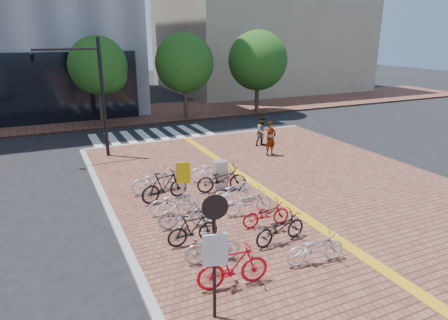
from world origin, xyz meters
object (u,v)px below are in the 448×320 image
bike_4 (174,202)px  yellow_sign (183,177)px  bike_5 (165,186)px  bike_11 (234,191)px  pedestrian_b (262,131)px  bike_3 (184,213)px  traffic_light_pole (72,77)px  bike_1 (213,247)px  bike_9 (266,214)px  bike_13 (211,170)px  bike_7 (315,248)px  pedestrian_a (271,139)px  bike_0 (233,266)px  bike_12 (222,179)px  bike_10 (248,202)px  utility_box (220,175)px  bike_2 (193,229)px  notice_sign (215,243)px  bike_8 (280,228)px  bike_6 (155,180)px

bike_4 → yellow_sign: size_ratio=1.00×
bike_5 → bike_11: bike_5 is taller
pedestrian_b → bike_3: bearing=-140.3°
traffic_light_pole → bike_1: bearing=-79.0°
bike_9 → bike_13: bike_13 is taller
bike_7 → pedestrian_a: (4.21, 9.30, 0.43)m
bike_0 → bike_12: (2.37, 5.84, -0.04)m
bike_10 → utility_box: size_ratio=1.50×
bike_0 → bike_2: 2.41m
bike_0 → notice_sign: size_ratio=0.63×
bike_0 → notice_sign: (-0.87, -0.90, 1.31)m
bike_8 → bike_3: bearing=40.0°
bike_6 → bike_13: 2.56m
bike_13 → traffic_light_pole: 8.22m
bike_0 → bike_6: (-0.07, 6.87, -0.05)m
bike_6 → utility_box: size_ratio=1.65×
notice_sign → bike_13: bearing=67.4°
bike_2 → bike_4: (0.15, 2.21, -0.01)m
bike_5 → bike_9: size_ratio=1.17×
bike_4 → bike_5: (0.05, 1.31, 0.11)m
bike_0 → bike_6: 6.87m
bike_3 → bike_8: bearing=-123.0°
bike_9 → bike_7: bearing=-172.6°
bike_1 → bike_13: bearing=-14.3°
bike_0 → pedestrian_a: (6.73, 9.31, 0.33)m
bike_8 → bike_11: size_ratio=1.00×
bike_8 → yellow_sign: yellow_sign is taller
bike_5 → pedestrian_b: bearing=-65.9°
bike_12 → notice_sign: size_ratio=0.67×
pedestrian_a → traffic_light_pole: traffic_light_pole is taller
notice_sign → bike_1: bearing=68.1°
utility_box → bike_0: bearing=-111.7°
bike_2 → bike_12: size_ratio=0.81×
traffic_light_pole → bike_11: bearing=-61.1°
yellow_sign → notice_sign: bearing=-102.6°
pedestrian_b → utility_box: pedestrian_b is taller
bike_0 → pedestrian_b: size_ratio=1.13×
bike_9 → notice_sign: bearing=141.2°
bike_6 → bike_12: (2.43, -1.03, 0.01)m
bike_7 → bike_2: bearing=54.7°
bike_0 → bike_1: size_ratio=1.18×
yellow_sign → bike_6: bearing=102.8°
yellow_sign → bike_0: bearing=-94.8°
bike_12 → pedestrian_b: size_ratio=1.20×
bike_0 → bike_9: bike_0 is taller
bike_0 → pedestrian_b: (7.32, 11.17, 0.27)m
bike_5 → utility_box: size_ratio=1.63×
bike_13 → utility_box: bearing=-176.9°
bike_12 → traffic_light_pole: (-4.64, 6.99, 3.54)m
bike_5 → bike_8: bike_5 is taller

